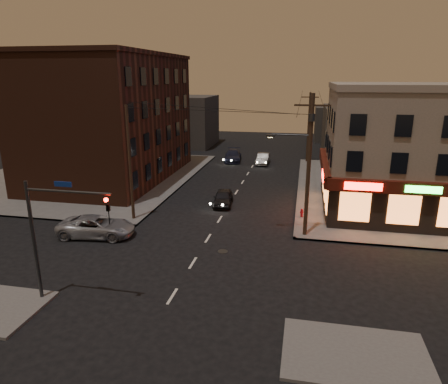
% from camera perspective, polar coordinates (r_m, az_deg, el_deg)
% --- Properties ---
extents(ground, '(120.00, 120.00, 0.00)m').
position_cam_1_polar(ground, '(25.38, -4.48, -10.07)').
color(ground, black).
rests_on(ground, ground).
extents(sidewalk_ne, '(24.00, 28.00, 0.15)m').
position_cam_1_polar(sidewalk_ne, '(43.87, 26.37, -0.17)').
color(sidewalk_ne, '#514F4C').
rests_on(sidewalk_ne, ground).
extents(sidewalk_nw, '(24.00, 28.00, 0.15)m').
position_cam_1_polar(sidewalk_nw, '(48.87, -18.87, 2.23)').
color(sidewalk_nw, '#514F4C').
rests_on(sidewalk_nw, ground).
extents(pizza_building, '(15.85, 12.85, 10.50)m').
position_cam_1_polar(pizza_building, '(36.97, 26.36, 5.44)').
color(pizza_building, gray).
rests_on(pizza_building, sidewalk_ne).
extents(brick_apartment, '(12.00, 20.00, 13.00)m').
position_cam_1_polar(brick_apartment, '(46.10, -15.80, 10.00)').
color(brick_apartment, '#432215').
rests_on(brick_apartment, sidewalk_nw).
extents(bg_building_ne_a, '(10.00, 12.00, 7.00)m').
position_cam_1_polar(bg_building_ne_a, '(60.78, 18.77, 8.16)').
color(bg_building_ne_a, '#3F3D3A').
rests_on(bg_building_ne_a, ground).
extents(bg_building_nw, '(9.00, 10.00, 8.00)m').
position_cam_1_polar(bg_building_nw, '(67.10, -5.47, 10.07)').
color(bg_building_nw, '#3F3D3A').
rests_on(bg_building_nw, ground).
extents(bg_building_ne_b, '(8.00, 8.00, 6.00)m').
position_cam_1_polar(bg_building_ne_b, '(74.48, 15.96, 9.37)').
color(bg_building_ne_b, '#3F3D3A').
rests_on(bg_building_ne_b, ground).
extents(utility_pole_main, '(4.20, 0.44, 10.00)m').
position_cam_1_polar(utility_pole_main, '(28.15, 11.84, 4.72)').
color(utility_pole_main, '#382619').
rests_on(utility_pole_main, sidewalk_ne).
extents(utility_pole_far, '(0.26, 0.26, 9.00)m').
position_cam_1_polar(utility_pole_far, '(54.21, 11.97, 9.00)').
color(utility_pole_far, '#382619').
rests_on(utility_pole_far, sidewalk_ne).
extents(utility_pole_west, '(0.24, 0.24, 9.00)m').
position_cam_1_polar(utility_pole_west, '(31.94, -13.27, 3.95)').
color(utility_pole_west, '#382619').
rests_on(utility_pole_west, sidewalk_nw).
extents(traffic_signal, '(4.49, 0.32, 6.47)m').
position_cam_1_polar(traffic_signal, '(21.39, -23.57, -4.51)').
color(traffic_signal, '#333538').
rests_on(traffic_signal, ground).
extents(suv_cross, '(5.70, 3.14, 1.51)m').
position_cam_1_polar(suv_cross, '(30.39, -17.75, -4.71)').
color(suv_cross, gray).
rests_on(suv_cross, ground).
extents(sedan_near, '(1.99, 4.11, 1.35)m').
position_cam_1_polar(sedan_near, '(35.89, -0.14, -0.81)').
color(sedan_near, black).
rests_on(sedan_near, ground).
extents(sedan_mid, '(1.52, 4.26, 1.40)m').
position_cam_1_polar(sedan_mid, '(52.91, 5.59, 4.76)').
color(sedan_mid, slate).
rests_on(sedan_mid, ground).
extents(sedan_far, '(2.70, 5.43, 1.51)m').
position_cam_1_polar(sedan_far, '(54.42, 1.29, 5.22)').
color(sedan_far, '#1C2139').
rests_on(sedan_far, ground).
extents(fire_hydrant, '(0.30, 0.30, 0.70)m').
position_cam_1_polar(fire_hydrant, '(33.11, 11.05, -2.88)').
color(fire_hydrant, maroon).
rests_on(fire_hydrant, sidewalk_ne).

